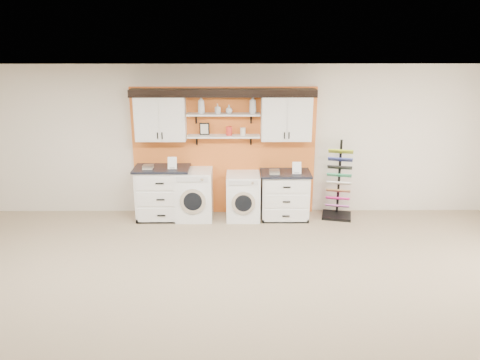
{
  "coord_description": "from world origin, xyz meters",
  "views": [
    {
      "loc": [
        0.24,
        -4.55,
        3.34
      ],
      "look_at": [
        0.29,
        2.3,
        1.17
      ],
      "focal_mm": 35.0,
      "sensor_mm": 36.0,
      "label": 1
    }
  ],
  "objects_px": {
    "sample_rack": "(338,192)",
    "washer": "(194,194)",
    "base_cabinet_right": "(285,195)",
    "base_cabinet_left": "(163,193)",
    "dryer": "(243,196)"
  },
  "relations": [
    {
      "from": "sample_rack",
      "to": "dryer",
      "type": "bearing_deg",
      "value": -165.64
    },
    {
      "from": "base_cabinet_right",
      "to": "washer",
      "type": "distance_m",
      "value": 1.68
    },
    {
      "from": "dryer",
      "to": "base_cabinet_left",
      "type": "bearing_deg",
      "value": 179.87
    },
    {
      "from": "base_cabinet_right",
      "to": "washer",
      "type": "xyz_separation_m",
      "value": [
        -1.68,
        -0.0,
        0.02
      ]
    },
    {
      "from": "washer",
      "to": "dryer",
      "type": "relative_size",
      "value": 1.09
    },
    {
      "from": "base_cabinet_left",
      "to": "sample_rack",
      "type": "xyz_separation_m",
      "value": [
        3.26,
        0.03,
        -0.01
      ]
    },
    {
      "from": "base_cabinet_left",
      "to": "dryer",
      "type": "distance_m",
      "value": 1.49
    },
    {
      "from": "washer",
      "to": "dryer",
      "type": "distance_m",
      "value": 0.91
    },
    {
      "from": "base_cabinet_left",
      "to": "washer",
      "type": "xyz_separation_m",
      "value": [
        0.58,
        -0.0,
        -0.03
      ]
    },
    {
      "from": "base_cabinet_left",
      "to": "base_cabinet_right",
      "type": "distance_m",
      "value": 2.26
    },
    {
      "from": "sample_rack",
      "to": "washer",
      "type": "bearing_deg",
      "value": -166.02
    },
    {
      "from": "base_cabinet_right",
      "to": "dryer",
      "type": "height_order",
      "value": "base_cabinet_right"
    },
    {
      "from": "base_cabinet_right",
      "to": "base_cabinet_left",
      "type": "bearing_deg",
      "value": -180.0
    },
    {
      "from": "base_cabinet_right",
      "to": "dryer",
      "type": "distance_m",
      "value": 0.77
    },
    {
      "from": "base_cabinet_left",
      "to": "dryer",
      "type": "relative_size",
      "value": 1.18
    }
  ]
}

